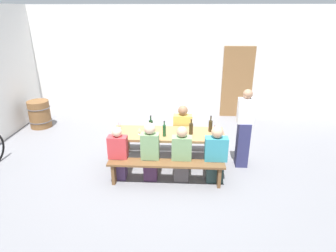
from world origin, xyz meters
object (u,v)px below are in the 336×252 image
(bench_near, at_px, (166,167))
(wine_glass_1, at_px, (215,127))
(wooden_door, at_px, (237,83))
(wine_bottle_1, at_px, (151,125))
(standing_host, at_px, (244,130))
(wine_bottle_0, at_px, (210,126))
(wine_bottle_3, at_px, (164,130))
(seated_guest_near_1, at_px, (150,153))
(wine_bottle_2, at_px, (191,129))
(wine_glass_2, at_px, (139,130))
(seated_guest_far_0, at_px, (182,132))
(wine_barrel, at_px, (40,114))
(seated_guest_near_0, at_px, (118,155))
(bench_far, at_px, (170,137))
(tasting_table, at_px, (168,136))
(wine_glass_0, at_px, (119,123))
(seated_guest_near_2, at_px, (181,155))
(seated_guest_near_3, at_px, (216,156))

(bench_near, bearing_deg, wine_glass_1, 37.43)
(bench_near, relative_size, wine_glass_1, 12.52)
(wooden_door, bearing_deg, wine_bottle_1, -125.75)
(standing_host, bearing_deg, bench_near, 26.97)
(wine_bottle_0, distance_m, wine_bottle_3, 0.96)
(wine_bottle_3, bearing_deg, seated_guest_near_1, -124.00)
(wine_bottle_2, xyz_separation_m, seated_guest_near_1, (-0.77, -0.49, -0.31))
(wooden_door, relative_size, wine_glass_1, 12.17)
(wine_glass_2, height_order, seated_guest_far_0, seated_guest_far_0)
(wine_glass_2, bearing_deg, wine_barrel, 146.06)
(wine_bottle_1, distance_m, seated_guest_near_0, 0.90)
(bench_far, distance_m, standing_host, 1.69)
(seated_guest_near_0, bearing_deg, wine_glass_1, -73.01)
(wooden_door, distance_m, tasting_table, 3.72)
(wine_glass_0, distance_m, seated_guest_near_1, 1.08)
(bench_far, bearing_deg, wine_bottle_1, -120.47)
(wine_glass_1, bearing_deg, seated_guest_near_2, -139.11)
(wooden_door, distance_m, wine_bottle_0, 3.23)
(wine_bottle_0, xyz_separation_m, standing_host, (0.68, -0.02, -0.07))
(seated_guest_near_1, height_order, standing_host, standing_host)
(wooden_door, bearing_deg, bench_far, -126.92)
(seated_guest_far_0, bearing_deg, wine_bottle_2, 16.67)
(standing_host, bearing_deg, seated_guest_near_2, 26.73)
(bench_far, distance_m, seated_guest_near_1, 1.25)
(tasting_table, xyz_separation_m, bench_far, (0.00, 0.67, -0.31))
(wine_glass_2, bearing_deg, wine_glass_1, 5.34)
(bench_near, height_order, seated_guest_far_0, seated_guest_far_0)
(wooden_door, height_order, wine_glass_2, wooden_door)
(standing_host, bearing_deg, wooden_door, -96.56)
(tasting_table, relative_size, bench_far, 1.05)
(wine_bottle_3, bearing_deg, wine_glass_2, 172.73)
(wine_barrel, bearing_deg, tasting_table, -28.46)
(bench_near, xyz_separation_m, wine_bottle_3, (-0.06, 0.51, 0.51))
(tasting_table, xyz_separation_m, wine_glass_2, (-0.57, -0.10, 0.18))
(wine_bottle_0, height_order, wine_barrel, wine_bottle_0)
(tasting_table, distance_m, standing_host, 1.54)
(wine_bottle_2, distance_m, wine_glass_1, 0.48)
(wine_bottle_3, height_order, seated_guest_near_3, seated_guest_near_3)
(tasting_table, relative_size, seated_guest_near_3, 2.01)
(wine_bottle_3, xyz_separation_m, seated_guest_far_0, (0.35, 0.69, -0.32))
(wine_barrel, bearing_deg, seated_guest_near_1, -36.77)
(wine_bottle_0, distance_m, wine_bottle_2, 0.43)
(wine_bottle_1, xyz_separation_m, wine_barrel, (-3.32, 1.92, -0.50))
(seated_guest_near_0, bearing_deg, seated_guest_near_2, -90.00)
(bench_far, bearing_deg, seated_guest_near_1, -104.37)
(seated_guest_near_2, relative_size, standing_host, 0.67)
(bench_far, relative_size, wine_bottle_1, 6.39)
(wine_bottle_3, relative_size, seated_guest_near_0, 0.30)
(wine_bottle_3, xyz_separation_m, wine_barrel, (-3.61, 2.15, -0.50))
(wooden_door, distance_m, wine_bottle_1, 3.84)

